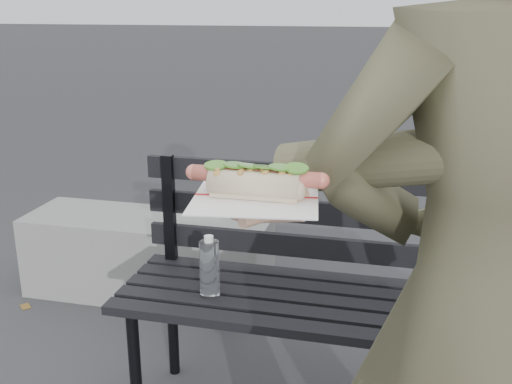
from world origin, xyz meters
TOP-DOWN VIEW (x-y plane):
  - park_bench at (0.03, 0.84)m, footprint 1.50×0.44m
  - concrete_block at (-0.99, 1.56)m, footprint 1.20×0.40m
  - person at (0.34, 0.01)m, footprint 0.72×0.56m
  - held_hotdog at (0.15, -0.05)m, footprint 0.62×0.33m

SIDE VIEW (x-z plane):
  - concrete_block at x=-0.99m, z-range 0.00..0.40m
  - park_bench at x=0.03m, z-range 0.08..0.96m
  - person at x=0.34m, z-range 0.00..1.75m
  - held_hotdog at x=0.15m, z-range 1.05..1.25m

